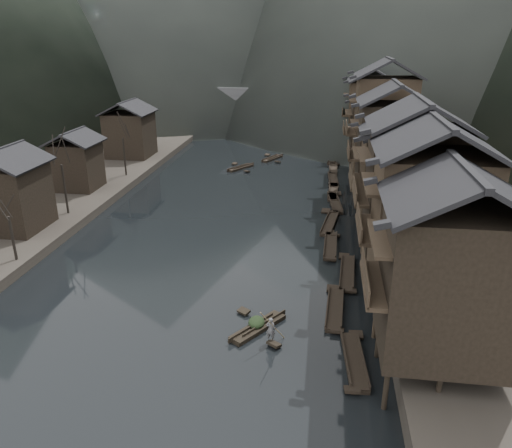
# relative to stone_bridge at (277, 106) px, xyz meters

# --- Properties ---
(water) EXTENTS (300.00, 300.00, 0.00)m
(water) POSITION_rel_stone_bridge_xyz_m (0.00, -72.00, -5.11)
(water) COLOR black
(water) RESTS_ON ground
(right_bank) EXTENTS (40.00, 200.00, 1.80)m
(right_bank) POSITION_rel_stone_bridge_xyz_m (35.00, -32.00, -4.21)
(right_bank) COLOR #2D2823
(right_bank) RESTS_ON ground
(left_bank) EXTENTS (40.00, 200.00, 1.20)m
(left_bank) POSITION_rel_stone_bridge_xyz_m (-35.00, -32.00, -4.51)
(left_bank) COLOR #2D2823
(left_bank) RESTS_ON ground
(stilt_houses) EXTENTS (9.00, 67.60, 16.94)m
(stilt_houses) POSITION_rel_stone_bridge_xyz_m (17.28, -52.75, 3.96)
(stilt_houses) COLOR black
(stilt_houses) RESTS_ON ground
(left_houses) EXTENTS (8.10, 53.20, 8.73)m
(left_houses) POSITION_rel_stone_bridge_xyz_m (-20.50, -51.88, 0.55)
(left_houses) COLOR black
(left_houses) RESTS_ON left_bank
(bare_trees) EXTENTS (3.90, 43.11, 7.81)m
(bare_trees) POSITION_rel_stone_bridge_xyz_m (-17.00, -59.07, 1.41)
(bare_trees) COLOR black
(bare_trees) RESTS_ON left_bank
(moored_sampans) EXTENTS (3.44, 74.15, 0.47)m
(moored_sampans) POSITION_rel_stone_bridge_xyz_m (11.70, -44.60, -4.91)
(moored_sampans) COLOR black
(moored_sampans) RESTS_ON water
(midriver_boats) EXTENTS (12.01, 21.70, 0.45)m
(midriver_boats) POSITION_rel_stone_bridge_xyz_m (1.95, -24.33, -4.91)
(midriver_boats) COLOR black
(midriver_boats) RESTS_ON water
(stone_bridge) EXTENTS (40.00, 6.00, 9.00)m
(stone_bridge) POSITION_rel_stone_bridge_xyz_m (0.00, 0.00, 0.00)
(stone_bridge) COLOR #4C4C4F
(stone_bridge) RESTS_ON ground
(hero_sampan) EXTENTS (3.75, 4.85, 0.44)m
(hero_sampan) POSITION_rel_stone_bridge_xyz_m (6.20, -75.53, -4.91)
(hero_sampan) COLOR black
(hero_sampan) RESTS_ON water
(cargo_heap) EXTENTS (1.16, 1.52, 0.70)m
(cargo_heap) POSITION_rel_stone_bridge_xyz_m (6.06, -75.33, -4.32)
(cargo_heap) COLOR black
(cargo_heap) RESTS_ON hero_sampan
(boatman) EXTENTS (0.65, 0.44, 1.76)m
(boatman) POSITION_rel_stone_bridge_xyz_m (7.25, -77.05, -3.79)
(boatman) COLOR #5C5C5E
(boatman) RESTS_ON hero_sampan
(bamboo_pole) EXTENTS (1.66, 1.88, 3.17)m
(bamboo_pole) POSITION_rel_stone_bridge_xyz_m (7.45, -77.05, -1.33)
(bamboo_pole) COLOR #8C7A51
(bamboo_pole) RESTS_ON boatman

